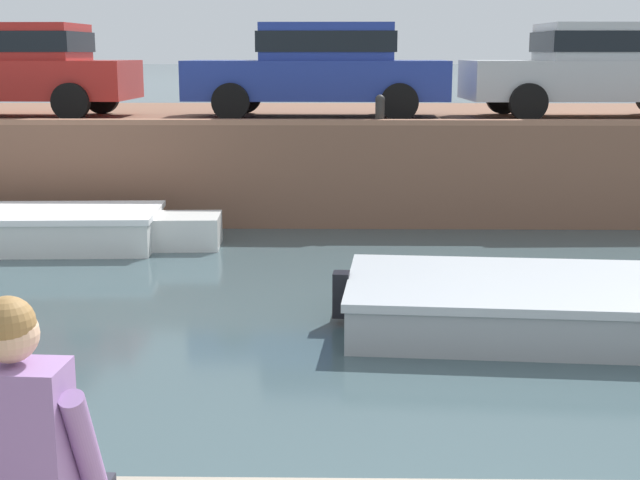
{
  "coord_description": "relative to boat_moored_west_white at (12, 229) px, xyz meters",
  "views": [
    {
      "loc": [
        -0.5,
        -3.48,
        2.65
      ],
      "look_at": [
        -0.61,
        3.47,
        1.18
      ],
      "focal_mm": 50.0,
      "sensor_mm": 36.0,
      "label": 1
    }
  ],
  "objects": [
    {
      "name": "ground_plane",
      "position": [
        4.96,
        -3.57,
        -0.26
      ],
      "size": [
        400.0,
        400.0,
        0.0
      ],
      "primitive_type": "plane",
      "color": "#3D5156"
    },
    {
      "name": "far_quay_wall",
      "position": [
        4.96,
        4.38,
        0.53
      ],
      "size": [
        60.0,
        6.0,
        1.58
      ],
      "primitive_type": "cube",
      "color": "brown",
      "rests_on": "ground"
    },
    {
      "name": "person_seated_left",
      "position": [
        3.37,
        -9.08,
        1.0
      ],
      "size": [
        0.55,
        0.54,
        0.96
      ],
      "color": "#282833",
      "rests_on": "near_quay"
    },
    {
      "name": "boat_moored_west_white",
      "position": [
        0.0,
        0.0,
        0.0
      ],
      "size": [
        5.39,
        1.78,
        0.52
      ],
      "color": "white",
      "rests_on": "ground"
    },
    {
      "name": "car_leftmost_red",
      "position": [
        -0.89,
        3.12,
        2.17
      ],
      "size": [
        4.09,
        1.99,
        1.54
      ],
      "color": "#B2231E",
      "rests_on": "far_quay_wall"
    },
    {
      "name": "car_left_inner_blue",
      "position": [
        4.24,
        3.12,
        2.17
      ],
      "size": [
        4.35,
        2.07,
        1.54
      ],
      "color": "#233893",
      "rests_on": "far_quay_wall"
    },
    {
      "name": "far_wall_coping",
      "position": [
        4.96,
        1.5,
        1.36
      ],
      "size": [
        60.0,
        0.24,
        0.08
      ],
      "primitive_type": "cube",
      "color": "#9F6C52",
      "rests_on": "far_quay_wall"
    },
    {
      "name": "mooring_bollard_mid",
      "position": [
        5.16,
        1.63,
        1.56
      ],
      "size": [
        0.15,
        0.15,
        0.45
      ],
      "color": "#2D2B28",
      "rests_on": "far_quay_wall"
    },
    {
      "name": "car_centre_silver",
      "position": [
        8.89,
        3.13,
        2.17
      ],
      "size": [
        4.38,
        2.06,
        1.54
      ],
      "color": "#B7BABC",
      "rests_on": "far_quay_wall"
    }
  ]
}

